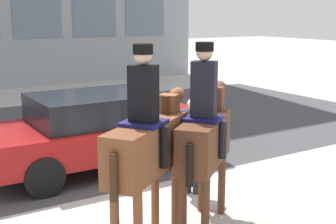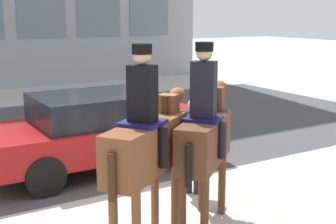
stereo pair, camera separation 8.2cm
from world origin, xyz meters
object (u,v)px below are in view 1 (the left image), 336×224
Objects in this scene: street_car_near_lane at (99,129)px; mounted_horse_lead at (148,143)px; mounted_horse_companion at (205,135)px; pedestrian_bystander at (193,139)px.

mounted_horse_lead is at bearing -103.21° from street_car_near_lane.
mounted_horse_lead is at bearing 147.95° from mounted_horse_companion.
street_car_near_lane is (-0.21, 3.15, -0.56)m from mounted_horse_companion.
street_car_near_lane is at bearing -108.36° from pedestrian_bystander.
street_car_near_lane is at bearing 54.02° from mounted_horse_companion.
pedestrian_bystander is at bearing -69.83° from street_car_near_lane.
street_car_near_lane is (0.77, 3.28, -0.62)m from mounted_horse_lead.
mounted_horse_lead is at bearing -0.21° from pedestrian_bystander.
mounted_horse_lead is 0.57× the size of street_car_near_lane.
street_car_near_lane is at bearing 41.99° from mounted_horse_lead.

